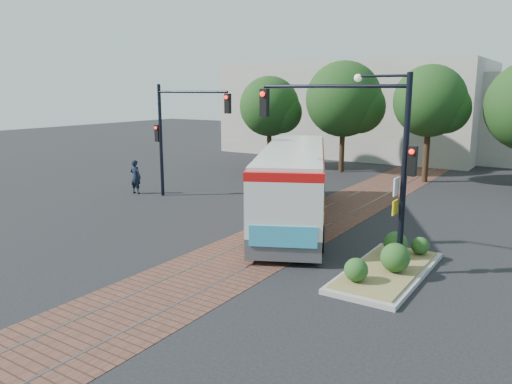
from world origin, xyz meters
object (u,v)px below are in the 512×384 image
Objects in this scene: city_bus at (293,180)px; officer at (136,177)px; traffic_island at (389,263)px; signal_pole_main at (366,140)px; parked_car at (281,168)px; signal_pole_left at (176,126)px.

officer is (-10.19, 0.33, -0.86)m from city_bus.
signal_pole_main reaches higher than traffic_island.
parked_car is at bearing 97.09° from city_bus.
officer is (-15.91, 4.45, 0.62)m from traffic_island.
signal_pole_left is (-7.46, 0.78, 2.05)m from city_bus.
officer is at bearing 164.38° from traffic_island.
signal_pole_main is 1.00× the size of signal_pole_left.
signal_pole_left is at bearing 151.19° from parked_car.
officer is (-14.96, 4.36, -3.21)m from signal_pole_main.
signal_pole_main is (-0.96, 0.09, 3.83)m from traffic_island.
city_bus is 6.34× the size of officer.
city_bus is 3.13× the size of parked_car.
parked_car is (1.26, 8.82, -3.31)m from signal_pole_left.
signal_pole_left is 3.16× the size of officer.
city_bus is 2.01× the size of signal_pole_left.
traffic_island is 16.53m from officer.
parked_car is (-10.97, 13.62, -3.60)m from signal_pole_main.
parked_car is at bearing 81.88° from signal_pole_left.
signal_pole_left is at bearing 158.55° from signal_pole_main.
signal_pole_main reaches higher than signal_pole_left.
parked_car is (3.98, 9.26, -0.39)m from officer.
signal_pole_left is (-12.23, 4.80, -0.29)m from signal_pole_main.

